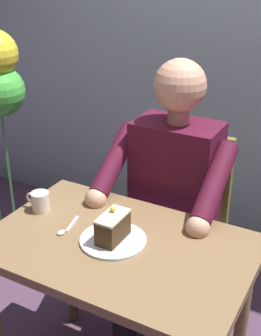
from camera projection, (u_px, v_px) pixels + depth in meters
name	position (u px, v px, depth m)	size (l,w,h in m)	color
dining_table	(119.00, 268.00, 1.67)	(0.94, 0.61, 0.73)	brown
chair	(181.00, 220.00, 2.19)	(0.42, 0.42, 0.91)	olive
seated_person	(168.00, 204.00, 1.98)	(0.53, 0.58, 1.29)	#4F1228
dessert_plate	(113.00, 240.00, 1.63)	(0.24, 0.24, 0.01)	white
cake_slice	(113.00, 227.00, 1.61)	(0.07, 0.14, 0.12)	#412B15
coffee_cup	(40.00, 201.00, 1.81)	(0.11, 0.07, 0.08)	#F1DED3
dessert_spoon	(66.00, 228.00, 1.70)	(0.04, 0.14, 0.01)	silver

